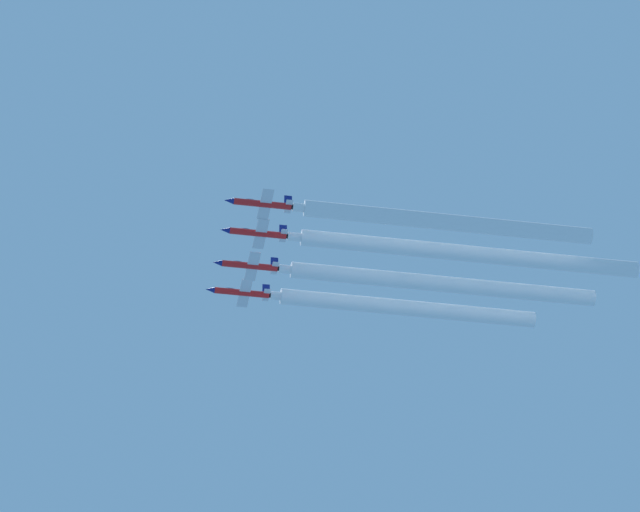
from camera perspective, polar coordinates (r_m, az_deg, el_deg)
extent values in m
cylinder|color=red|center=(376.09, -1.54, 1.40)|extent=(1.18, 10.19, 1.18)
cone|color=navy|center=(375.58, -2.44, 1.49)|extent=(1.12, 1.72, 1.12)
ellipsoid|color=#0C263F|center=(376.20, -1.88, 1.49)|extent=(0.65, 2.36, 0.53)
cube|color=silver|center=(376.08, -1.47, 1.38)|extent=(8.58, 2.04, 0.13)
cube|color=silver|center=(376.56, -0.85, 1.33)|extent=(3.65, 1.18, 0.13)
cube|color=navy|center=(377.49, -0.86, 1.51)|extent=(0.11, 1.39, 1.82)
cylinder|color=black|center=(376.64, -0.73, 1.32)|extent=(0.88, 0.64, 0.88)
cylinder|color=red|center=(382.51, -1.67, 0.61)|extent=(1.18, 10.19, 1.18)
cone|color=navy|center=(382.00, -2.55, 0.70)|extent=(1.12, 1.72, 1.12)
ellipsoid|color=#0C263F|center=(382.61, -2.00, 0.70)|extent=(0.65, 2.36, 0.53)
cube|color=silver|center=(382.50, -1.59, 0.59)|extent=(8.58, 2.04, 0.13)
cube|color=silver|center=(382.97, -0.98, 0.55)|extent=(3.65, 1.18, 0.13)
cube|color=navy|center=(383.88, -0.99, 0.72)|extent=(0.11, 1.39, 1.82)
cylinder|color=black|center=(383.05, -0.87, 0.53)|extent=(0.88, 0.64, 0.88)
cylinder|color=red|center=(390.23, -1.89, -0.26)|extent=(1.18, 10.19, 1.18)
cone|color=navy|center=(389.74, -2.75, -0.18)|extent=(1.12, 1.72, 1.12)
ellipsoid|color=#0C263F|center=(390.34, -2.21, -0.17)|extent=(0.65, 2.36, 0.53)
cube|color=silver|center=(390.23, -1.81, -0.28)|extent=(8.58, 2.04, 0.13)
cube|color=silver|center=(390.68, -1.21, -0.33)|extent=(3.65, 1.18, 0.13)
cube|color=navy|center=(391.58, -1.22, -0.15)|extent=(0.11, 1.39, 1.82)
cylinder|color=black|center=(390.76, -1.11, -0.34)|extent=(0.88, 0.64, 0.88)
cylinder|color=red|center=(397.51, -2.10, -0.98)|extent=(1.18, 10.19, 1.18)
cone|color=navy|center=(397.02, -2.95, -0.90)|extent=(1.12, 1.72, 1.12)
ellipsoid|color=#0C263F|center=(397.61, -2.42, -0.89)|extent=(0.65, 2.36, 0.53)
cube|color=silver|center=(397.50, -2.03, -1.00)|extent=(8.58, 2.04, 0.13)
cube|color=silver|center=(397.94, -1.44, -1.04)|extent=(3.65, 1.18, 0.13)
cube|color=navy|center=(398.83, -1.45, -0.87)|extent=(0.11, 1.39, 1.82)
cylinder|color=black|center=(398.02, -1.33, -1.05)|extent=(0.88, 0.64, 0.88)
cylinder|color=white|center=(379.76, 2.65, 0.98)|extent=(1.55, 45.31, 1.55)
cylinder|color=white|center=(380.71, 3.46, 0.90)|extent=(2.95, 52.11, 2.95)
cylinder|color=white|center=(386.89, 3.10, 0.15)|extent=(1.55, 54.13, 1.55)
cylinder|color=white|center=(388.09, 4.04, 0.06)|extent=(2.95, 62.25, 2.95)
cylinder|color=white|center=(394.14, 2.47, -0.67)|extent=(1.55, 49.67, 1.55)
cylinder|color=white|center=(395.18, 3.32, -0.75)|extent=(2.95, 57.12, 2.95)
cylinder|color=white|center=(400.72, 1.66, -1.33)|extent=(1.55, 42.18, 1.55)
cylinder|color=white|center=(401.53, 2.37, -1.40)|extent=(2.95, 48.50, 2.95)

